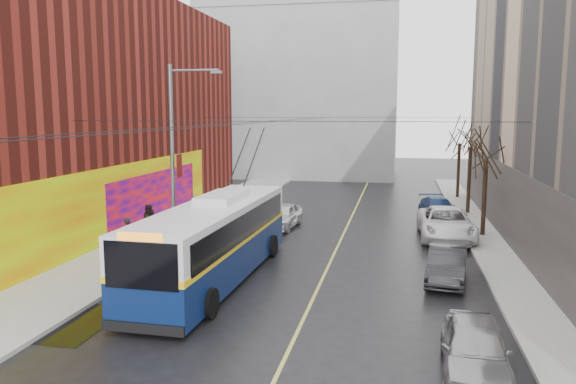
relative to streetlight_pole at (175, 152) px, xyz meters
name	(u,v)px	position (x,y,z in m)	size (l,w,h in m)	color
ground	(242,340)	(6.14, -10.00, -4.85)	(140.00, 140.00, 0.00)	black
sidewalk_left	(160,238)	(-1.86, 2.00, -4.77)	(4.00, 60.00, 0.15)	gray
sidewalk_right	(494,254)	(15.14, 2.00, -4.77)	(2.00, 60.00, 0.15)	gray
lane_line	(341,239)	(7.64, 4.00, -4.84)	(0.12, 50.00, 0.01)	#BFB74C
building_left	(41,108)	(-9.85, 3.99, 2.14)	(12.11, 36.00, 14.00)	#5C1912
building_far	(302,91)	(0.14, 34.99, 4.17)	(20.50, 12.10, 18.00)	gray
streetlight_pole	(175,152)	(0.00, 0.00, 0.00)	(2.65, 0.60, 9.00)	slate
catenary_wires	(270,122)	(3.60, 4.77, 1.40)	(18.00, 60.00, 0.22)	black
tree_near	(487,146)	(15.14, 6.00, 0.13)	(3.20, 3.20, 6.40)	black
tree_mid	(471,135)	(15.14, 13.00, 0.41)	(3.20, 3.20, 6.68)	black
tree_far	(460,133)	(15.14, 20.00, 0.30)	(3.20, 3.20, 6.57)	black
puddle	(75,323)	(0.45, -9.74, -4.84)	(2.28, 3.58, 0.01)	black
pigeons_flying	(267,108)	(4.59, -0.23, 2.09)	(3.77, 1.60, 1.55)	slate
trolleybus	(214,240)	(3.38, -4.32, -3.18)	(3.24, 12.75, 6.00)	#091946
parked_car_a	(475,349)	(12.63, -10.99, -4.13)	(1.69, 4.21, 1.43)	#9A9A9E
parked_car_b	(447,265)	(12.57, -2.76, -4.16)	(1.45, 4.15, 1.37)	#262729
parked_car_c	(446,224)	(13.14, 5.22, -4.01)	(2.78, 6.03, 1.68)	white
parked_car_d	(438,208)	(13.11, 11.05, -4.17)	(1.88, 4.63, 1.34)	navy
following_car	(282,216)	(3.89, 6.41, -4.12)	(1.71, 4.24, 1.45)	silver
pedestrian_a	(129,236)	(-1.83, -1.47, -3.86)	(0.61, 0.40, 1.68)	black
pedestrian_b	(150,222)	(-2.03, 1.25, -3.76)	(0.91, 0.71, 1.87)	black
pedestrian_c	(150,224)	(-2.22, 1.68, -3.91)	(1.01, 0.58, 1.57)	black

